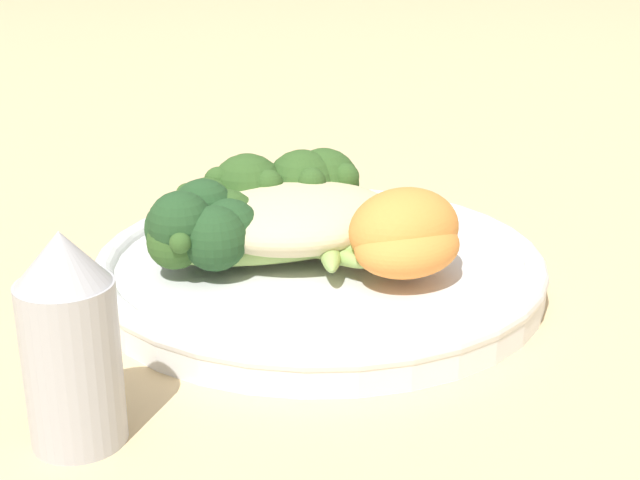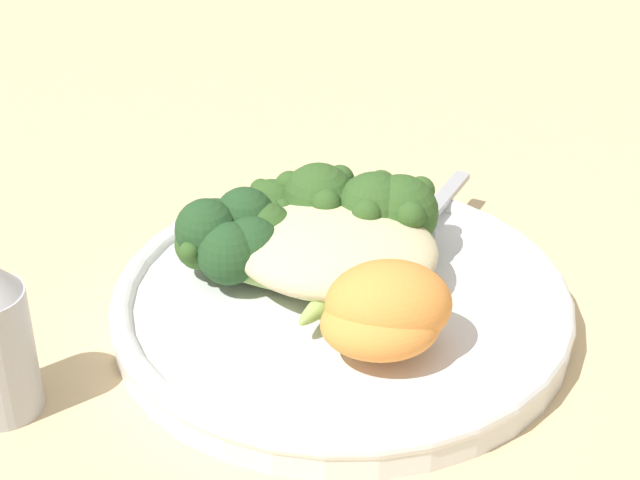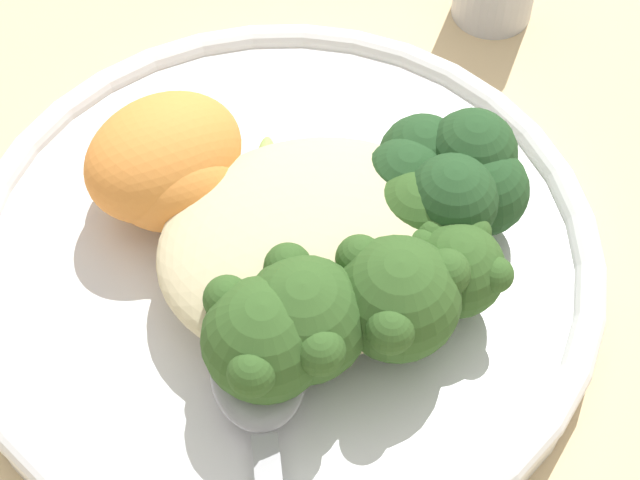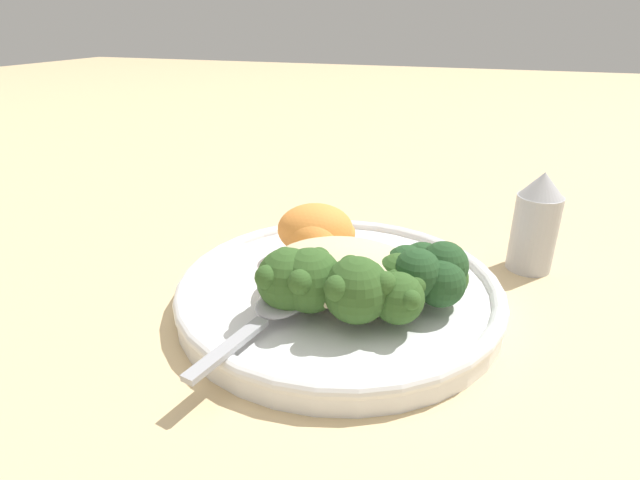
{
  "view_description": "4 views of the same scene",
  "coord_description": "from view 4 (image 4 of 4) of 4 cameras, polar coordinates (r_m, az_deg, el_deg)",
  "views": [
    {
      "loc": [
        -0.16,
        -0.43,
        0.2
      ],
      "look_at": [
        -0.01,
        -0.02,
        0.03
      ],
      "focal_mm": 50.0,
      "sensor_mm": 36.0,
      "label": 1
    },
    {
      "loc": [
        0.11,
        -0.46,
        0.34
      ],
      "look_at": [
        -0.02,
        0.01,
        0.04
      ],
      "focal_mm": 60.0,
      "sensor_mm": 36.0,
      "label": 2
    },
    {
      "loc": [
        0.05,
        0.23,
        0.35
      ],
      "look_at": [
        -0.02,
        0.02,
        0.04
      ],
      "focal_mm": 60.0,
      "sensor_mm": 36.0,
      "label": 3
    },
    {
      "loc": [
        -0.1,
        0.32,
        0.2
      ],
      "look_at": [
        0.01,
        -0.0,
        0.05
      ],
      "focal_mm": 28.0,
      "sensor_mm": 36.0,
      "label": 4
    }
  ],
  "objects": [
    {
      "name": "broccoli_stalk_0",
      "position": [
        0.34,
        -2.72,
        -4.22
      ],
      "size": [
        0.06,
        0.12,
        0.04
      ],
      "rotation": [
        0.0,
        0.0,
        1.25
      ],
      "color": "#8EB25B",
      "rests_on": "plate"
    },
    {
      "name": "broccoli_stalk_1",
      "position": [
        0.34,
        -0.84,
        -4.49
      ],
      "size": [
        0.04,
        0.1,
        0.04
      ],
      "rotation": [
        0.0,
        0.0,
        1.46
      ],
      "color": "#8EB25B",
      "rests_on": "plate"
    },
    {
      "name": "sweet_potato_chunk_0",
      "position": [
        0.42,
        0.12,
        0.88
      ],
      "size": [
        0.07,
        0.06,
        0.03
      ],
      "primitive_type": "ellipsoid",
      "rotation": [
        0.0,
        0.0,
        3.43
      ],
      "color": "orange",
      "rests_on": "plate"
    },
    {
      "name": "broccoli_stalk_3",
      "position": [
        0.34,
        6.87,
        -5.18
      ],
      "size": [
        0.1,
        0.1,
        0.03
      ],
      "rotation": [
        0.0,
        0.0,
        2.31
      ],
      "color": "#8EB25B",
      "rests_on": "plate"
    },
    {
      "name": "broccoli_stalk_5",
      "position": [
        0.37,
        11.98,
        -3.77
      ],
      "size": [
        0.11,
        0.03,
        0.03
      ],
      "rotation": [
        0.0,
        0.0,
        3.03
      ],
      "color": "#8EB25B",
      "rests_on": "plate"
    },
    {
      "name": "kale_tuft",
      "position": [
        0.36,
        12.0,
        -3.48
      ],
      "size": [
        0.06,
        0.06,
        0.04
      ],
      "color": "#234723",
      "rests_on": "plate"
    },
    {
      "name": "sweet_potato_chunk_1",
      "position": [
        0.41,
        -0.55,
        1.27
      ],
      "size": [
        0.08,
        0.07,
        0.04
      ],
      "primitive_type": "ellipsoid",
      "rotation": [
        0.0,
        0.0,
        3.49
      ],
      "color": "orange",
      "rests_on": "plate"
    },
    {
      "name": "ground_plane",
      "position": [
        0.39,
        1.38,
        -7.08
      ],
      "size": [
        4.0,
        4.0,
        0.0
      ],
      "primitive_type": "plane",
      "color": "#D6B784"
    },
    {
      "name": "quinoa_mound",
      "position": [
        0.36,
        2.81,
        -3.43
      ],
      "size": [
        0.11,
        0.1,
        0.03
      ],
      "primitive_type": "ellipsoid",
      "color": "beige",
      "rests_on": "plate"
    },
    {
      "name": "broccoli_stalk_2",
      "position": [
        0.33,
        4.06,
        -5.34
      ],
      "size": [
        0.07,
        0.12,
        0.04
      ],
      "rotation": [
        0.0,
        0.0,
        1.96
      ],
      "color": "#8EB25B",
      "rests_on": "plate"
    },
    {
      "name": "broccoli_stalk_4",
      "position": [
        0.35,
        8.1,
        -4.09
      ],
      "size": [
        0.08,
        0.06,
        0.03
      ],
      "rotation": [
        0.0,
        0.0,
        2.58
      ],
      "color": "#8EB25B",
      "rests_on": "plate"
    },
    {
      "name": "plate",
      "position": [
        0.39,
        2.28,
        -5.63
      ],
      "size": [
        0.25,
        0.25,
        0.02
      ],
      "color": "white",
      "rests_on": "ground_plane"
    },
    {
      "name": "sweet_potato_chunk_2",
      "position": [
        0.41,
        -1.06,
        0.27
      ],
      "size": [
        0.05,
        0.05,
        0.04
      ],
      "primitive_type": "ellipsoid",
      "rotation": [
        0.0,
        0.0,
        6.07
      ],
      "color": "orange",
      "rests_on": "plate"
    },
    {
      "name": "salt_shaker",
      "position": [
        0.46,
        23.44,
        1.81
      ],
      "size": [
        0.04,
        0.04,
        0.09
      ],
      "color": "#B2B2B7",
      "rests_on": "ground_plane"
    },
    {
      "name": "spoon",
      "position": [
        0.34,
        -5.13,
        -7.74
      ],
      "size": [
        0.04,
        0.12,
        0.01
      ],
      "rotation": [
        0.0,
        0.0,
        1.37
      ],
      "color": "#A3A3A8",
      "rests_on": "plate"
    }
  ]
}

